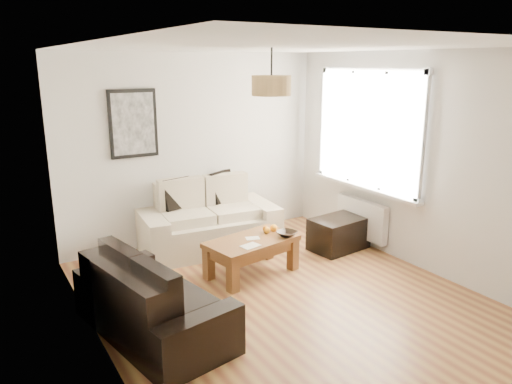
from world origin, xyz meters
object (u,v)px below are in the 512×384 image
loveseat_cream (208,216)px  coffee_table (252,256)px  ottoman (339,233)px  sofa_leather (153,297)px

loveseat_cream → coffee_table: loveseat_cream is taller
loveseat_cream → ottoman: 1.78m
sofa_leather → coffee_table: 1.60m
loveseat_cream → sofa_leather: 2.20m
loveseat_cream → ottoman: loveseat_cream is taller
coffee_table → loveseat_cream: bearing=93.6°
ottoman → coffee_table: bearing=-176.2°
loveseat_cream → coffee_table: size_ratio=1.67×
sofa_leather → ottoman: bearing=-85.9°
sofa_leather → loveseat_cream: bearing=-49.8°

